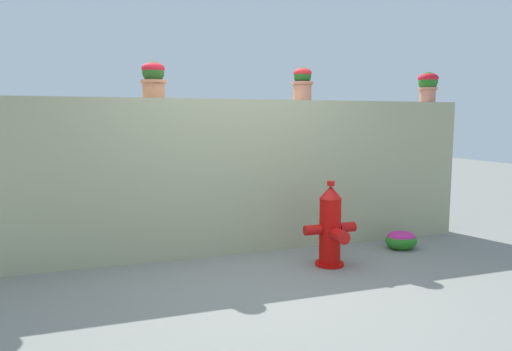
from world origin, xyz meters
name	(u,v)px	position (x,y,z in m)	size (l,w,h in m)	color
ground_plane	(265,283)	(0.00, 0.00, 0.00)	(24.00, 24.00, 0.00)	gray
stone_wall	(230,176)	(0.00, 1.16, 0.86)	(5.88, 0.38, 1.72)	#A0A27C
potted_plant_1	(153,78)	(-0.82, 1.20, 1.94)	(0.28, 0.28, 0.39)	#BE754F
potted_plant_2	(302,82)	(0.89, 1.16, 1.93)	(0.25, 0.25, 0.39)	#BA7155
potted_plant_3	(428,84)	(2.65, 1.14, 1.95)	(0.26, 0.26, 0.39)	#C3765F
fire_hydrant	(331,228)	(0.82, 0.28, 0.39)	(0.57, 0.45, 0.88)	#C40A07
flower_bush_left	(401,239)	(1.90, 0.57, 0.11)	(0.37, 0.33, 0.22)	#267420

